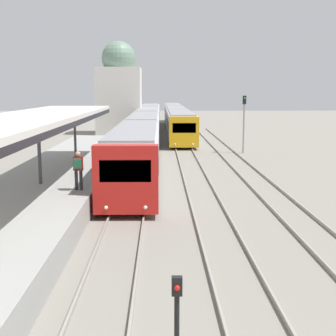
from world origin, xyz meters
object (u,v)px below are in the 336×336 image
object	(u,v)px
person_on_platform	(78,167)
signal_mast_far	(244,117)
signal_post_near	(177,312)
train_near	(146,125)
train_far	(176,117)

from	to	relation	value
person_on_platform	signal_mast_far	world-z (taller)	signal_mast_far
person_on_platform	signal_mast_far	xyz separation A→B (m)	(10.54, 19.54, 1.03)
person_on_platform	signal_post_near	size ratio (longest dim) A/B	0.91
train_near	train_far	xyz separation A→B (m)	(3.53, 15.07, -0.05)
person_on_platform	train_far	world-z (taller)	train_far
signal_post_near	signal_mast_far	size ratio (longest dim) A/B	0.38
train_far	signal_post_near	bearing A→B (deg)	-91.92
person_on_platform	signal_post_near	world-z (taller)	person_on_platform
train_far	signal_post_near	distance (m)	54.42
person_on_platform	signal_mast_far	size ratio (longest dim) A/B	0.34
person_on_platform	signal_mast_far	bearing A→B (deg)	61.67
person_on_platform	train_far	size ratio (longest dim) A/B	0.04
train_far	signal_post_near	world-z (taller)	train_far
person_on_platform	train_near	bearing A→B (deg)	85.71
signal_post_near	signal_mast_far	world-z (taller)	signal_mast_far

